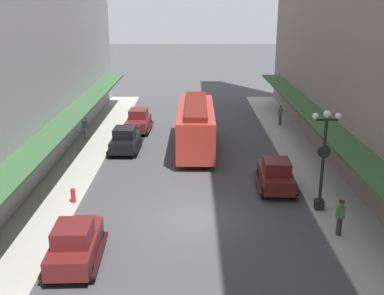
{
  "coord_description": "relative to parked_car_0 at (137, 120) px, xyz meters",
  "views": [
    {
      "loc": [
        -0.09,
        -20.66,
        10.24
      ],
      "look_at": [
        0.0,
        6.0,
        1.8
      ],
      "focal_mm": 43.02,
      "sensor_mm": 36.0,
      "label": 1
    }
  ],
  "objects": [
    {
      "name": "pedestrian_2",
      "position": [
        11.09,
        -18.05,
        0.07
      ],
      "size": [
        0.36,
        0.28,
        1.67
      ],
      "color": "#2D2D33",
      "rests_on": "sidewalk_right"
    },
    {
      "name": "pedestrian_0",
      "position": [
        12.0,
        1.59,
        0.07
      ],
      "size": [
        0.36,
        0.28,
        1.67
      ],
      "color": "#4C4238",
      "rests_on": "sidewalk_right"
    },
    {
      "name": "sidewalk_left",
      "position": [
        -2.98,
        -16.11,
        -0.87
      ],
      "size": [
        3.0,
        60.0,
        0.15
      ],
      "primitive_type": "cube",
      "color": "#A8A59E",
      "rests_on": "ground"
    },
    {
      "name": "pedestrian_1",
      "position": [
        -3.79,
        -2.69,
        0.07
      ],
      "size": [
        0.36,
        0.28,
        1.67
      ],
      "color": "slate",
      "rests_on": "sidewalk_left"
    },
    {
      "name": "fire_hydrant",
      "position": [
        -1.83,
        -14.5,
        -0.38
      ],
      "size": [
        0.24,
        0.24,
        0.82
      ],
      "color": "#B21E19",
      "rests_on": "sidewalk_left"
    },
    {
      "name": "sidewalk_right",
      "position": [
        12.02,
        -16.11,
        -0.87
      ],
      "size": [
        3.0,
        60.0,
        0.15
      ],
      "primitive_type": "cube",
      "color": "#A8A59E",
      "rests_on": "ground"
    },
    {
      "name": "parked_car_1",
      "position": [
        9.19,
        -12.38,
        0.0
      ],
      "size": [
        2.27,
        4.31,
        1.84
      ],
      "color": "#591919",
      "rests_on": "ground"
    },
    {
      "name": "lamp_post_with_clock",
      "position": [
        10.92,
        -15.31,
        2.04
      ],
      "size": [
        1.42,
        0.44,
        5.16
      ],
      "color": "black",
      "rests_on": "sidewalk_right"
    },
    {
      "name": "ground_plane",
      "position": [
        4.52,
        -16.11,
        -0.94
      ],
      "size": [
        200.0,
        200.0,
        0.0
      ],
      "primitive_type": "plane",
      "color": "#424244"
    },
    {
      "name": "parked_car_0",
      "position": [
        0.0,
        0.0,
        0.0
      ],
      "size": [
        2.28,
        4.31,
        1.84
      ],
      "color": "#591919",
      "rests_on": "ground"
    },
    {
      "name": "streetcar",
      "position": [
        4.71,
        -4.91,
        0.96
      ],
      "size": [
        2.62,
        9.63,
        3.46
      ],
      "color": "#A52D23",
      "rests_on": "ground"
    },
    {
      "name": "parked_car_3",
      "position": [
        -0.31,
        -20.2,
        0.0
      ],
      "size": [
        2.27,
        4.31,
        1.84
      ],
      "color": "#591919",
      "rests_on": "ground"
    },
    {
      "name": "parked_car_2",
      "position": [
        -0.32,
        -5.41,
        0.0
      ],
      "size": [
        2.23,
        4.29,
        1.84
      ],
      "color": "black",
      "rests_on": "ground"
    }
  ]
}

